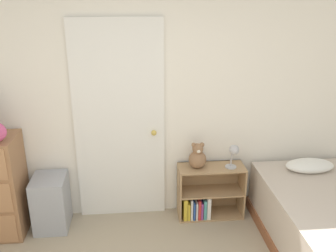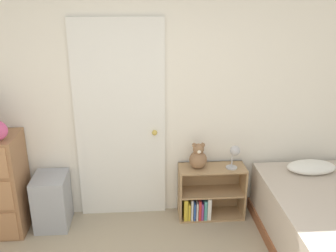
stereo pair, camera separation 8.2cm
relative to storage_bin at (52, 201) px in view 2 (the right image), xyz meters
name	(u,v)px [view 2 (the right image)]	position (x,y,z in m)	size (l,w,h in m)	color
wall_back	(135,100)	(0.88, 0.24, 0.99)	(10.00, 0.06, 2.55)	white
door_closed	(120,123)	(0.72, 0.19, 0.77)	(0.91, 0.09, 2.09)	white
storage_bin	(52,201)	(0.00, 0.00, 0.00)	(0.33, 0.39, 0.56)	#999EA8
bookshelf	(206,196)	(1.61, 0.06, -0.05)	(0.70, 0.28, 0.58)	tan
teddy_bear	(198,157)	(1.51, 0.05, 0.42)	(0.18, 0.18, 0.28)	#8C6647
desk_lamp	(235,153)	(1.88, 0.01, 0.48)	(0.13, 0.13, 0.26)	#B2B2B7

